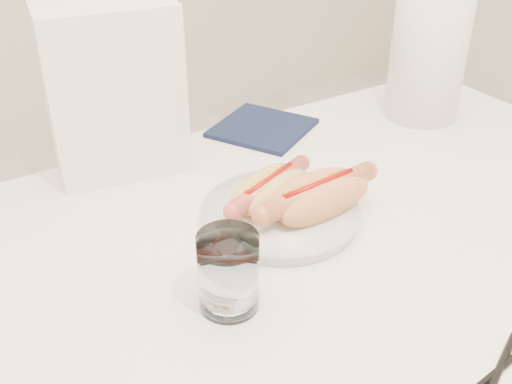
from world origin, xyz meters
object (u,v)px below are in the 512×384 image
table (307,313)px  hotdog_left (269,190)px  plate (281,216)px  paper_towel_roll (431,36)px  hotdog_right (318,197)px  napkin_box (114,91)px  water_glass (228,272)px

table → hotdog_left: size_ratio=7.98×
plate → paper_towel_roll: paper_towel_roll is taller
paper_towel_roll → hotdog_right: bearing=-153.5°
hotdog_right → napkin_box: napkin_box is taller
napkin_box → paper_towel_roll: size_ratio=0.87×
water_glass → napkin_box: napkin_box is taller
plate → hotdog_right: hotdog_right is taller
hotdog_left → table: bearing=-123.9°
napkin_box → water_glass: bearing=-83.1°
hotdog_left → hotdog_right: 0.06m
plate → water_glass: bearing=-142.3°
table → plate: 0.13m
hotdog_right → water_glass: size_ratio=2.00×
hotdog_left → hotdog_right: size_ratio=0.84×
hotdog_right → napkin_box: size_ratio=0.74×
plate → hotdog_left: (-0.00, 0.02, 0.03)m
hotdog_left → paper_towel_roll: size_ratio=0.54×
table → hotdog_right: (0.07, 0.08, 0.10)m
plate → hotdog_left: 0.04m
napkin_box → plate: bearing=-54.0°
hotdog_right → paper_towel_roll: (0.36, 0.18, 0.10)m
hotdog_left → napkin_box: (-0.12, 0.22, 0.09)m
hotdog_left → napkin_box: 0.26m
hotdog_left → paper_towel_roll: paper_towel_roll is taller
table → napkin_box: napkin_box is taller
hotdog_left → napkin_box: napkin_box is taller
hotdog_left → hotdog_right: hotdog_right is taller
hotdog_left → hotdog_right: (0.04, -0.05, 0.00)m
table → water_glass: (-0.10, 0.00, 0.10)m
water_glass → paper_towel_roll: bearing=25.8°
plate → paper_towel_roll: (0.39, 0.15, 0.13)m
hotdog_right → paper_towel_roll: bearing=21.3°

